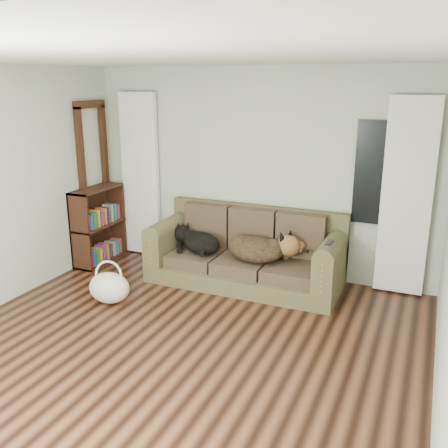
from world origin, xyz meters
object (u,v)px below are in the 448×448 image
at_px(dog_shepherd, 259,250).
at_px(bookshelf, 99,226).
at_px(sofa, 245,249).
at_px(tote_bag, 110,289).
at_px(dog_black_lab, 199,241).

bearing_deg(dog_shepherd, bookshelf, 10.00).
bearing_deg(sofa, tote_bag, -136.94).
distance_m(sofa, dog_shepherd, 0.22).
xyz_separation_m(tote_bag, bookshelf, (-0.92, 1.07, 0.34)).
bearing_deg(dog_black_lab, bookshelf, -143.59).
relative_size(dog_shepherd, bookshelf, 0.70).
height_order(dog_black_lab, tote_bag, dog_black_lab).
bearing_deg(dog_shepherd, dog_black_lab, 8.77).
bearing_deg(tote_bag, dog_black_lab, 60.64).
distance_m(dog_black_lab, bookshelf, 1.53).
height_order(dog_black_lab, dog_shepherd, dog_shepherd).
bearing_deg(tote_bag, bookshelf, 130.92).
bearing_deg(bookshelf, sofa, 6.66).
distance_m(sofa, bookshelf, 2.13).
xyz_separation_m(dog_shepherd, bookshelf, (-2.33, 0.02, 0.01)).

